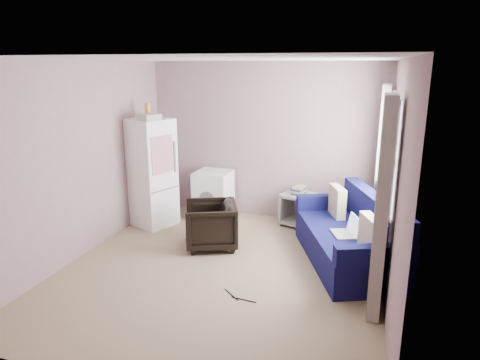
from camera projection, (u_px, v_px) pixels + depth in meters
The scene contains 8 objects.
room at pixel (222, 171), 4.92m from camera, with size 3.84×4.24×2.54m.
armchair at pixel (211, 223), 5.85m from camera, with size 0.68×0.63×0.70m, color black.
fridge at pixel (152, 172), 6.57m from camera, with size 0.74×0.74×1.89m.
washing_machine at pixel (213, 194), 6.97m from camera, with size 0.56×0.57×0.78m.
side_table at pixel (298, 207), 6.67m from camera, with size 0.58×0.58×0.63m.
sofa at pixel (351, 239), 5.40m from camera, with size 1.55×2.13×0.87m.
window_dressing at pixel (381, 181), 5.09m from camera, with size 0.17×2.62×2.18m.
floor_cables at pixel (238, 297), 4.63m from camera, with size 0.42×0.20×0.01m.
Camera 1 is at (1.64, -4.49, 2.44)m, focal length 32.00 mm.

